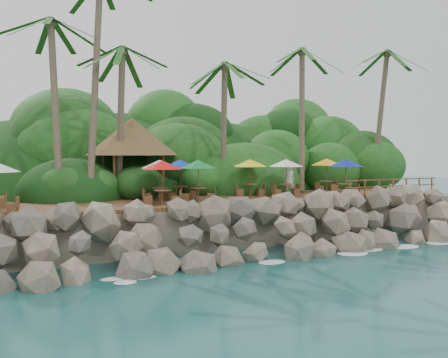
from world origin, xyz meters
name	(u,v)px	position (x,y,z in m)	size (l,w,h in m)	color
ground	(284,262)	(0.00, 0.00, 0.00)	(140.00, 140.00, 0.00)	#19514F
land_base	(164,204)	(0.00, 16.00, 1.05)	(32.00, 25.20, 2.10)	gray
jungle_hill	(136,208)	(0.00, 23.50, 0.00)	(44.80, 28.00, 15.40)	#143811
seawall	(261,230)	(0.00, 2.00, 1.15)	(29.00, 4.00, 2.30)	gray
terrace	(224,201)	(0.00, 6.00, 2.20)	(26.00, 5.00, 0.20)	brown
jungle_foliage	(169,220)	(0.00, 15.00, 0.00)	(44.00, 16.00, 12.00)	#143811
foam_line	(280,260)	(0.00, 0.30, 0.03)	(25.20, 0.80, 0.06)	white
palms	(211,35)	(0.48, 8.79, 11.84)	(28.93, 6.98, 13.58)	brown
palapa	(132,137)	(-4.00, 10.07, 5.79)	(5.40, 5.40, 4.60)	brown
dining_clusters	(202,167)	(-1.40, 5.80, 4.10)	(21.64, 4.63, 2.17)	brown
railing	(393,185)	(10.14, 3.65, 2.91)	(7.20, 0.10, 1.00)	brown
waiter	(289,180)	(4.67, 6.61, 3.22)	(0.67, 0.44, 1.83)	white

